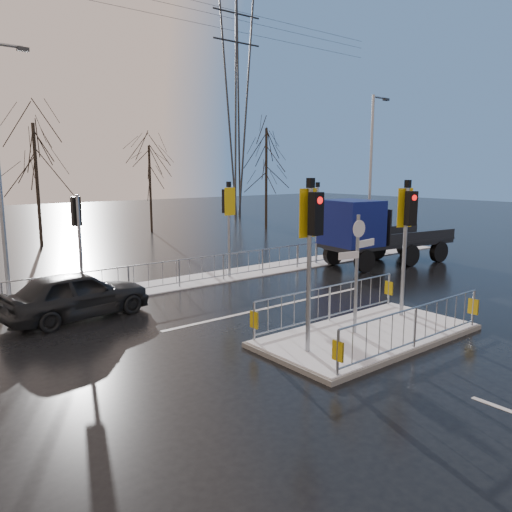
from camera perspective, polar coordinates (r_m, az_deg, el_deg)
ground at (r=13.52m, az=12.66°, el=-9.08°), size 120.00×120.00×0.00m
snow_verge at (r=19.82m, az=-7.08°, el=-2.81°), size 30.00×2.00×0.04m
lane_markings at (r=13.32m, az=13.79°, el=-9.39°), size 8.00×11.38×0.01m
traffic_island at (r=13.40m, az=12.65°, el=-7.50°), size 6.00×3.04×4.15m
far_kerb_fixtures at (r=19.36m, az=-5.62°, el=-0.06°), size 18.00×0.65×3.83m
car_far_lane at (r=15.59m, az=-19.78°, el=-4.16°), size 4.37×2.13×1.43m
flatbed_truck at (r=23.03m, az=12.50°, el=2.80°), size 6.77×3.20×3.02m
tree_far_a at (r=30.99m, az=-23.89°, el=9.91°), size 3.75×3.75×7.08m
tree_far_b at (r=35.74m, az=-12.05°, el=9.37°), size 3.25×3.25×6.14m
tree_far_c at (r=37.63m, az=1.18°, el=11.06°), size 4.00×4.00×7.55m
street_lamp_right at (r=26.37m, az=13.08°, el=9.71°), size 1.25×0.18×8.00m
street_lamp_left at (r=17.80m, az=-27.20°, el=9.29°), size 1.25×0.18×8.20m
pylon_wires at (r=47.00m, az=-3.34°, el=18.00°), size 70.00×2.38×19.97m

